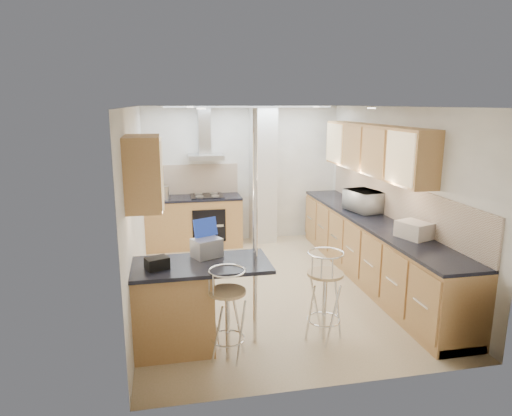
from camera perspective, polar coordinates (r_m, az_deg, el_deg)
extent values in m
plane|color=tan|center=(6.59, 1.96, -9.75)|extent=(4.80, 4.80, 0.00)
cube|color=silver|center=(8.53, -1.71, 4.24)|extent=(3.60, 0.04, 2.50)
cube|color=silver|center=(4.01, 10.10, -6.12)|extent=(3.60, 0.04, 2.50)
cube|color=silver|center=(6.06, -14.73, 0.20)|extent=(0.04, 4.80, 2.50)
cube|color=silver|center=(6.86, 16.84, 1.52)|extent=(0.04, 4.80, 2.50)
cube|color=white|center=(6.08, 2.14, 12.54)|extent=(3.60, 4.80, 0.02)
cube|color=#B48148|center=(7.04, 14.42, 7.15)|extent=(0.34, 3.00, 0.72)
cube|color=#B48148|center=(4.62, -13.93, 4.30)|extent=(0.34, 0.62, 0.72)
cube|color=beige|center=(6.86, 16.70, 0.94)|extent=(0.03, 4.40, 0.56)
cube|color=beige|center=(8.42, -8.08, 3.52)|extent=(1.70, 0.03, 0.56)
cube|color=silver|center=(8.40, 0.88, 4.11)|extent=(0.45, 0.40, 2.50)
cube|color=silver|center=(8.15, -6.31, 6.37)|extent=(0.62, 0.48, 0.08)
cube|color=silver|center=(8.25, -6.48, 9.52)|extent=(0.22, 0.20, 0.88)
cylinder|color=white|center=(4.73, -0.12, -2.92)|extent=(0.05, 0.05, 2.50)
cube|color=black|center=(8.01, -5.87, -2.25)|extent=(0.58, 0.02, 0.58)
cube|color=black|center=(8.21, -6.16, 1.51)|extent=(0.58, 0.50, 0.02)
cube|color=tan|center=(7.84, -1.01, 12.53)|extent=(2.80, 0.35, 0.02)
cube|color=#B48148|center=(6.92, 14.21, -5.14)|extent=(0.60, 4.40, 0.88)
cube|color=black|center=(6.80, 14.42, -1.45)|extent=(0.63, 4.40, 0.04)
cube|color=#B48148|center=(8.30, -7.80, -1.85)|extent=(1.70, 0.60, 0.88)
cube|color=black|center=(8.19, -7.90, 1.26)|extent=(1.70, 0.63, 0.04)
cube|color=#B48148|center=(4.94, -7.06, -12.24)|extent=(1.35, 0.62, 0.90)
cube|color=black|center=(4.76, -7.21, -7.11)|extent=(1.47, 0.72, 0.04)
imported|color=white|center=(7.18, 13.34, 0.85)|extent=(0.51, 0.66, 0.32)
cube|color=#999BA1|center=(4.91, -6.18, -4.95)|extent=(0.36, 0.32, 0.20)
cube|color=black|center=(4.65, -12.27, -6.75)|extent=(0.26, 0.23, 0.12)
cylinder|color=beige|center=(7.63, 11.78, 1.05)|extent=(0.13, 0.13, 0.17)
cylinder|color=beige|center=(7.37, 11.75, 0.51)|extent=(0.12, 0.12, 0.14)
cylinder|color=beige|center=(5.98, 18.15, -2.57)|extent=(0.18, 0.18, 0.18)
cylinder|color=white|center=(6.05, 18.30, -2.58)|extent=(0.10, 0.10, 0.14)
cube|color=beige|center=(5.96, 19.15, -2.60)|extent=(0.41, 0.46, 0.20)
cylinder|color=silver|center=(8.02, -11.36, 1.87)|extent=(0.16, 0.16, 0.23)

